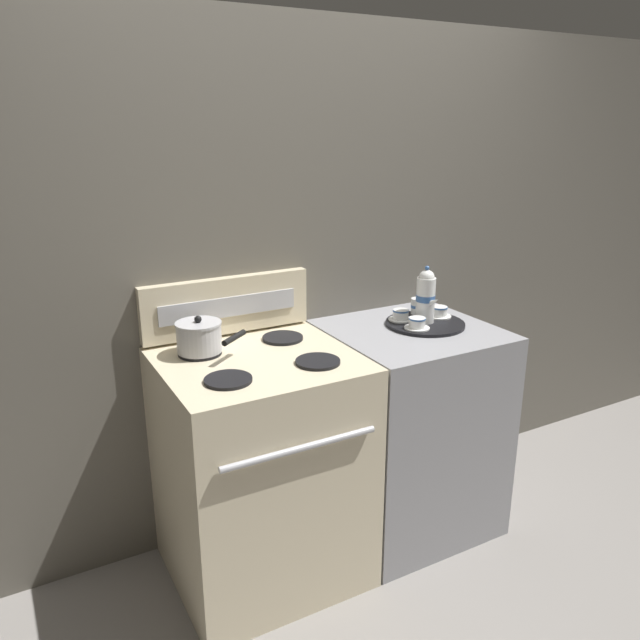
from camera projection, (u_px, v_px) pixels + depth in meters
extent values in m
plane|color=gray|center=(336.00, 541.00, 2.78)|extent=(6.00, 6.00, 0.00)
cube|color=#666056|center=(297.00, 285.00, 2.74)|extent=(6.00, 0.05, 2.20)
cube|color=beige|center=(261.00, 468.00, 2.48)|extent=(0.73, 0.66, 0.94)
cylinder|color=silver|center=(301.00, 448.00, 2.11)|extent=(0.58, 0.02, 0.02)
cylinder|color=black|center=(200.00, 353.00, 2.38)|extent=(0.17, 0.17, 0.01)
cylinder|color=black|center=(283.00, 338.00, 2.54)|extent=(0.17, 0.17, 0.01)
cylinder|color=black|center=(228.00, 380.00, 2.13)|extent=(0.17, 0.17, 0.01)
cylinder|color=black|center=(318.00, 362.00, 2.29)|extent=(0.17, 0.17, 0.01)
cube|color=beige|center=(227.00, 305.00, 2.55)|extent=(0.71, 0.05, 0.23)
cube|color=#B7B7BC|center=(229.00, 307.00, 2.53)|extent=(0.58, 0.01, 0.08)
cube|color=#939399|center=(408.00, 428.00, 2.81)|extent=(0.69, 0.66, 0.94)
cylinder|color=#B7B7BC|center=(199.00, 338.00, 2.36)|extent=(0.17, 0.17, 0.11)
cylinder|color=#B7B7BC|center=(198.00, 324.00, 2.34)|extent=(0.17, 0.17, 0.01)
sphere|color=black|center=(198.00, 319.00, 2.34)|extent=(0.03, 0.03, 0.03)
cylinder|color=black|center=(234.00, 338.00, 2.29)|extent=(0.12, 0.10, 0.02)
cylinder|color=black|center=(425.00, 324.00, 2.71)|extent=(0.34, 0.34, 0.01)
cylinder|color=white|center=(425.00, 300.00, 2.68)|extent=(0.08, 0.08, 0.20)
cylinder|color=#38609E|center=(426.00, 298.00, 2.68)|extent=(0.08, 0.08, 0.03)
sphere|color=white|center=(427.00, 278.00, 2.65)|extent=(0.07, 0.07, 0.07)
sphere|color=#38609E|center=(427.00, 268.00, 2.64)|extent=(0.02, 0.02, 0.02)
cone|color=white|center=(435.00, 301.00, 2.63)|extent=(0.02, 0.06, 0.05)
cylinder|color=white|center=(439.00, 316.00, 2.78)|extent=(0.11, 0.11, 0.01)
cylinder|color=white|center=(439.00, 311.00, 2.78)|extent=(0.07, 0.07, 0.04)
cylinder|color=#38609E|center=(440.00, 307.00, 2.77)|extent=(0.07, 0.07, 0.01)
cylinder|color=white|center=(417.00, 328.00, 2.63)|extent=(0.11, 0.11, 0.01)
cylinder|color=white|center=(417.00, 322.00, 2.62)|extent=(0.07, 0.07, 0.04)
cylinder|color=#38609E|center=(417.00, 319.00, 2.61)|extent=(0.07, 0.07, 0.01)
cylinder|color=white|center=(401.00, 319.00, 2.74)|extent=(0.11, 0.11, 0.01)
cylinder|color=white|center=(401.00, 314.00, 2.73)|extent=(0.07, 0.07, 0.04)
cylinder|color=#38609E|center=(401.00, 310.00, 2.72)|extent=(0.07, 0.07, 0.01)
cylinder|color=white|center=(418.00, 306.00, 2.82)|extent=(0.06, 0.06, 0.07)
cylinder|color=#38609E|center=(418.00, 306.00, 2.82)|extent=(0.06, 0.06, 0.01)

